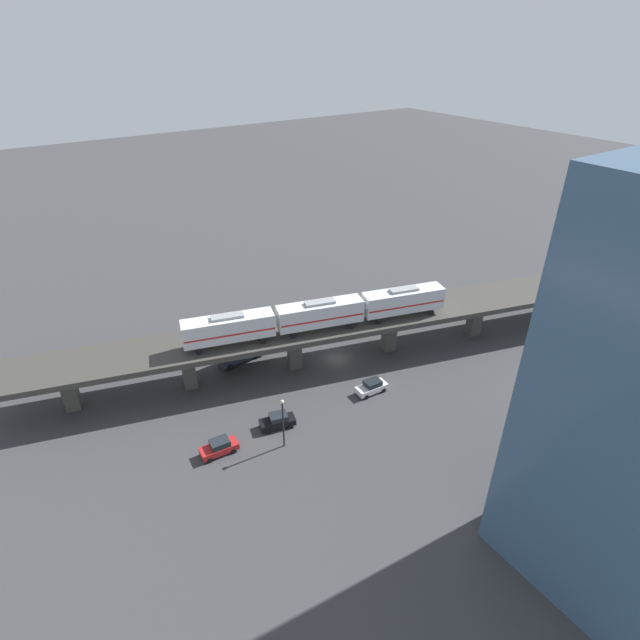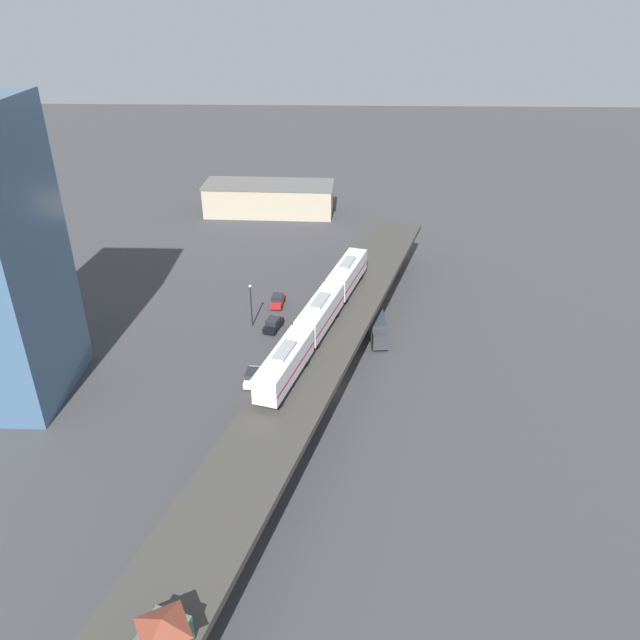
{
  "view_description": "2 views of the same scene",
  "coord_description": "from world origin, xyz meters",
  "px_view_note": "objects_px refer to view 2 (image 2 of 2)",
  "views": [
    {
      "loc": [
        -49.87,
        36.84,
        43.0
      ],
      "look_at": [
        -0.49,
        3.33,
        8.11
      ],
      "focal_mm": 28.0,
      "sensor_mm": 36.0,
      "label": 1
    },
    {
      "loc": [
        1.84,
        -66.64,
        46.92
      ],
      "look_at": [
        -0.49,
        3.33,
        8.11
      ],
      "focal_mm": 35.0,
      "sensor_mm": 36.0,
      "label": 2
    }
  ],
  "objects_px": {
    "signal_hut": "(164,635)",
    "warehouse_building": "(269,198)",
    "street_car_red": "(277,300)",
    "subway_train": "(320,313)",
    "street_car_black": "(273,324)",
    "street_lamp": "(251,302)",
    "street_car_white": "(253,377)",
    "delivery_truck": "(378,330)"
  },
  "relations": [
    {
      "from": "signal_hut",
      "to": "warehouse_building",
      "type": "relative_size",
      "value": 0.14
    },
    {
      "from": "signal_hut",
      "to": "street_car_red",
      "type": "xyz_separation_m",
      "value": [
        1.41,
        63.49,
        -7.47
      ]
    },
    {
      "from": "subway_train",
      "to": "warehouse_building",
      "type": "height_order",
      "value": "subway_train"
    },
    {
      "from": "street_car_black",
      "to": "street_lamp",
      "type": "xyz_separation_m",
      "value": [
        -3.32,
        1.06,
        3.17
      ]
    },
    {
      "from": "street_lamp",
      "to": "signal_hut",
      "type": "bearing_deg",
      "value": -88.16
    },
    {
      "from": "subway_train",
      "to": "street_lamp",
      "type": "xyz_separation_m",
      "value": [
        -10.75,
        12.46,
        -5.04
      ]
    },
    {
      "from": "street_car_red",
      "to": "street_lamp",
      "type": "xyz_separation_m",
      "value": [
        -3.23,
        -6.84,
        3.17
      ]
    },
    {
      "from": "street_car_white",
      "to": "warehouse_building",
      "type": "bearing_deg",
      "value": 94.07
    },
    {
      "from": "street_car_black",
      "to": "street_car_white",
      "type": "relative_size",
      "value": 1.05
    },
    {
      "from": "street_car_black",
      "to": "street_car_white",
      "type": "xyz_separation_m",
      "value": [
        -1.26,
        -14.03,
        0.0
      ]
    },
    {
      "from": "delivery_truck",
      "to": "street_lamp",
      "type": "xyz_separation_m",
      "value": [
        -18.9,
        3.6,
        2.35
      ]
    },
    {
      "from": "street_car_red",
      "to": "street_car_white",
      "type": "xyz_separation_m",
      "value": [
        -1.17,
        -21.93,
        0.0
      ]
    },
    {
      "from": "street_car_black",
      "to": "street_lamp",
      "type": "bearing_deg",
      "value": 162.28
    },
    {
      "from": "signal_hut",
      "to": "street_car_black",
      "type": "distance_m",
      "value": 56.11
    },
    {
      "from": "subway_train",
      "to": "signal_hut",
      "type": "height_order",
      "value": "subway_train"
    },
    {
      "from": "street_car_black",
      "to": "street_lamp",
      "type": "relative_size",
      "value": 0.68
    },
    {
      "from": "subway_train",
      "to": "signal_hut",
      "type": "xyz_separation_m",
      "value": [
        -8.94,
        -44.19,
        -0.74
      ]
    },
    {
      "from": "street_car_red",
      "to": "warehouse_building",
      "type": "xyz_separation_m",
      "value": [
        -5.91,
        44.62,
        2.47
      ]
    },
    {
      "from": "signal_hut",
      "to": "delivery_truck",
      "type": "bearing_deg",
      "value": 72.15
    },
    {
      "from": "signal_hut",
      "to": "street_car_red",
      "type": "bearing_deg",
      "value": 88.73
    },
    {
      "from": "street_car_black",
      "to": "warehouse_building",
      "type": "height_order",
      "value": "warehouse_building"
    },
    {
      "from": "street_car_black",
      "to": "delivery_truck",
      "type": "height_order",
      "value": "delivery_truck"
    },
    {
      "from": "street_car_black",
      "to": "street_car_red",
      "type": "bearing_deg",
      "value": 90.7
    },
    {
      "from": "warehouse_building",
      "to": "street_car_white",
      "type": "bearing_deg",
      "value": -85.93
    },
    {
      "from": "signal_hut",
      "to": "street_car_red",
      "type": "relative_size",
      "value": 0.88
    },
    {
      "from": "street_car_white",
      "to": "street_lamp",
      "type": "relative_size",
      "value": 0.65
    },
    {
      "from": "subway_train",
      "to": "street_lamp",
      "type": "relative_size",
      "value": 5.26
    },
    {
      "from": "subway_train",
      "to": "signal_hut",
      "type": "distance_m",
      "value": 45.09
    },
    {
      "from": "signal_hut",
      "to": "delivery_truck",
      "type": "relative_size",
      "value": 0.54
    },
    {
      "from": "subway_train",
      "to": "warehouse_building",
      "type": "xyz_separation_m",
      "value": [
        -13.43,
        63.92,
        -5.74
      ]
    },
    {
      "from": "delivery_truck",
      "to": "subway_train",
      "type": "bearing_deg",
      "value": -132.6
    },
    {
      "from": "signal_hut",
      "to": "warehouse_building",
      "type": "distance_m",
      "value": 108.32
    },
    {
      "from": "subway_train",
      "to": "street_car_black",
      "type": "distance_m",
      "value": 15.89
    },
    {
      "from": "signal_hut",
      "to": "warehouse_building",
      "type": "xyz_separation_m",
      "value": [
        -4.5,
        108.11,
        -5.0
      ]
    },
    {
      "from": "street_lamp",
      "to": "street_car_red",
      "type": "bearing_deg",
      "value": 64.75
    },
    {
      "from": "street_car_white",
      "to": "delivery_truck",
      "type": "xyz_separation_m",
      "value": [
        16.84,
        11.49,
        0.82
      ]
    },
    {
      "from": "warehouse_building",
      "to": "street_car_red",
      "type": "bearing_deg",
      "value": -82.46
    },
    {
      "from": "street_car_red",
      "to": "street_lamp",
      "type": "distance_m",
      "value": 8.2
    },
    {
      "from": "signal_hut",
      "to": "delivery_truck",
      "type": "height_order",
      "value": "signal_hut"
    },
    {
      "from": "subway_train",
      "to": "street_car_red",
      "type": "xyz_separation_m",
      "value": [
        -7.53,
        19.3,
        -8.21
      ]
    },
    {
      "from": "signal_hut",
      "to": "street_lamp",
      "type": "height_order",
      "value": "signal_hut"
    },
    {
      "from": "signal_hut",
      "to": "street_lamp",
      "type": "xyz_separation_m",
      "value": [
        -1.82,
        56.65,
        -4.3
      ]
    }
  ]
}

